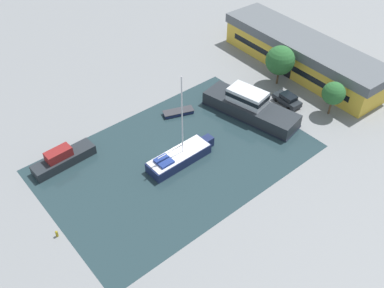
{
  "coord_description": "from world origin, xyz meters",
  "views": [
    {
      "loc": [
        31.36,
        -23.88,
        37.41
      ],
      "look_at": [
        0.0,
        2.49,
        1.0
      ],
      "focal_mm": 40.0,
      "sensor_mm": 36.0,
      "label": 1
    }
  ],
  "objects_px": {
    "cabin_boat": "(63,158)",
    "motor_cruiser": "(250,106)",
    "sailboat_moored": "(180,157)",
    "quay_tree_near_building": "(280,60)",
    "small_dinghy": "(178,112)",
    "warehouse_building": "(302,54)",
    "parked_car": "(287,99)",
    "quay_tree_by_water": "(334,93)"
  },
  "relations": [
    {
      "from": "small_dinghy",
      "to": "cabin_boat",
      "type": "distance_m",
      "value": 17.43
    },
    {
      "from": "quay_tree_by_water",
      "to": "parked_car",
      "type": "relative_size",
      "value": 1.15
    },
    {
      "from": "sailboat_moored",
      "to": "cabin_boat",
      "type": "height_order",
      "value": "sailboat_moored"
    },
    {
      "from": "quay_tree_by_water",
      "to": "warehouse_building",
      "type": "bearing_deg",
      "value": 148.5
    },
    {
      "from": "quay_tree_by_water",
      "to": "motor_cruiser",
      "type": "distance_m",
      "value": 11.63
    },
    {
      "from": "warehouse_building",
      "to": "parked_car",
      "type": "height_order",
      "value": "warehouse_building"
    },
    {
      "from": "quay_tree_by_water",
      "to": "cabin_boat",
      "type": "xyz_separation_m",
      "value": [
        -15.0,
        -33.88,
        -2.58
      ]
    },
    {
      "from": "cabin_boat",
      "to": "motor_cruiser",
      "type": "bearing_deg",
      "value": 70.48
    },
    {
      "from": "motor_cruiser",
      "to": "cabin_boat",
      "type": "distance_m",
      "value": 26.18
    },
    {
      "from": "warehouse_building",
      "to": "sailboat_moored",
      "type": "bearing_deg",
      "value": -78.35
    },
    {
      "from": "warehouse_building",
      "to": "small_dinghy",
      "type": "bearing_deg",
      "value": -95.39
    },
    {
      "from": "quay_tree_by_water",
      "to": "sailboat_moored",
      "type": "height_order",
      "value": "sailboat_moored"
    },
    {
      "from": "motor_cruiser",
      "to": "warehouse_building",
      "type": "bearing_deg",
      "value": 0.85
    },
    {
      "from": "quay_tree_near_building",
      "to": "small_dinghy",
      "type": "xyz_separation_m",
      "value": [
        -3.85,
        -16.68,
        -3.83
      ]
    },
    {
      "from": "parked_car",
      "to": "motor_cruiser",
      "type": "height_order",
      "value": "motor_cruiser"
    },
    {
      "from": "small_dinghy",
      "to": "warehouse_building",
      "type": "bearing_deg",
      "value": 102.64
    },
    {
      "from": "warehouse_building",
      "to": "motor_cruiser",
      "type": "relative_size",
      "value": 2.03
    },
    {
      "from": "sailboat_moored",
      "to": "warehouse_building",
      "type": "bearing_deg",
      "value": 98.36
    },
    {
      "from": "quay_tree_near_building",
      "to": "parked_car",
      "type": "distance_m",
      "value": 6.39
    },
    {
      "from": "parked_car",
      "to": "cabin_boat",
      "type": "relative_size",
      "value": 0.55
    },
    {
      "from": "warehouse_building",
      "to": "sailboat_moored",
      "type": "xyz_separation_m",
      "value": [
        4.55,
        -28.91,
        -1.85
      ]
    },
    {
      "from": "quay_tree_by_water",
      "to": "cabin_boat",
      "type": "bearing_deg",
      "value": -113.88
    },
    {
      "from": "cabin_boat",
      "to": "sailboat_moored",
      "type": "bearing_deg",
      "value": 49.58
    },
    {
      "from": "warehouse_building",
      "to": "quay_tree_by_water",
      "type": "relative_size",
      "value": 5.78
    },
    {
      "from": "parked_car",
      "to": "cabin_boat",
      "type": "distance_m",
      "value": 32.51
    },
    {
      "from": "motor_cruiser",
      "to": "quay_tree_near_building",
      "type": "bearing_deg",
      "value": 5.5
    },
    {
      "from": "sailboat_moored",
      "to": "quay_tree_by_water",
      "type": "bearing_deg",
      "value": 74.47
    },
    {
      "from": "sailboat_moored",
      "to": "small_dinghy",
      "type": "height_order",
      "value": "sailboat_moored"
    },
    {
      "from": "warehouse_building",
      "to": "motor_cruiser",
      "type": "distance_m",
      "value": 15.76
    },
    {
      "from": "cabin_boat",
      "to": "quay_tree_by_water",
      "type": "bearing_deg",
      "value": 63.95
    },
    {
      "from": "sailboat_moored",
      "to": "motor_cruiser",
      "type": "distance_m",
      "value": 13.63
    },
    {
      "from": "warehouse_building",
      "to": "small_dinghy",
      "type": "height_order",
      "value": "warehouse_building"
    },
    {
      "from": "warehouse_building",
      "to": "quay_tree_near_building",
      "type": "bearing_deg",
      "value": -81.99
    },
    {
      "from": "warehouse_building",
      "to": "sailboat_moored",
      "type": "height_order",
      "value": "sailboat_moored"
    },
    {
      "from": "sailboat_moored",
      "to": "cabin_boat",
      "type": "xyz_separation_m",
      "value": [
        -9.01,
        -11.43,
        0.11
      ]
    },
    {
      "from": "quay_tree_by_water",
      "to": "sailboat_moored",
      "type": "relative_size",
      "value": 0.41
    },
    {
      "from": "warehouse_building",
      "to": "cabin_boat",
      "type": "relative_size",
      "value": 3.66
    },
    {
      "from": "warehouse_building",
      "to": "cabin_boat",
      "type": "xyz_separation_m",
      "value": [
        -4.46,
        -40.34,
        -1.74
      ]
    },
    {
      "from": "small_dinghy",
      "to": "quay_tree_by_water",
      "type": "bearing_deg",
      "value": 70.82
    },
    {
      "from": "quay_tree_by_water",
      "to": "cabin_boat",
      "type": "distance_m",
      "value": 37.14
    },
    {
      "from": "quay_tree_near_building",
      "to": "quay_tree_by_water",
      "type": "distance_m",
      "value": 9.98
    },
    {
      "from": "parked_car",
      "to": "small_dinghy",
      "type": "height_order",
      "value": "parked_car"
    }
  ]
}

